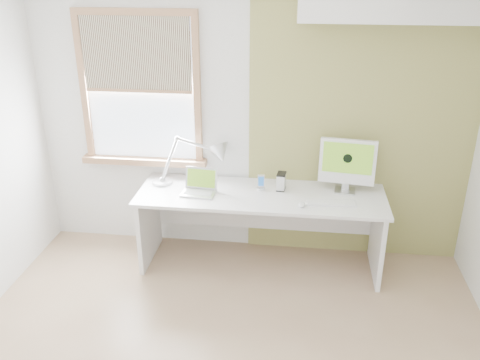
% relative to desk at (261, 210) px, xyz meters
% --- Properties ---
extents(room, '(4.04, 3.54, 2.64)m').
position_rel_desk_xyz_m(room, '(-0.15, -1.44, 0.77)').
color(room, tan).
rests_on(room, ground).
extents(accent_wall, '(2.00, 0.02, 2.60)m').
position_rel_desk_xyz_m(accent_wall, '(0.85, 0.30, 0.77)').
color(accent_wall, '#988E48').
rests_on(accent_wall, room).
extents(window, '(1.20, 0.14, 1.42)m').
position_rel_desk_xyz_m(window, '(-1.15, 0.27, 1.01)').
color(window, '#A47551').
rests_on(window, room).
extents(desk, '(2.20, 0.70, 0.73)m').
position_rel_desk_xyz_m(desk, '(0.00, 0.00, 0.00)').
color(desk, white).
rests_on(desk, room).
extents(desk_lamp, '(0.81, 0.43, 0.45)m').
position_rel_desk_xyz_m(desk_lamp, '(-0.50, 0.18, 0.43)').
color(desk_lamp, silver).
rests_on(desk_lamp, desk).
extents(laptop, '(0.31, 0.26, 0.21)m').
position_rel_desk_xyz_m(laptop, '(-0.55, -0.09, 0.25)').
color(laptop, silver).
rests_on(laptop, desk).
extents(phone_dock, '(0.09, 0.09, 0.14)m').
position_rel_desk_xyz_m(phone_dock, '(-0.01, 0.03, 0.24)').
color(phone_dock, silver).
rests_on(phone_dock, desk).
extents(external_drive, '(0.09, 0.13, 0.16)m').
position_rel_desk_xyz_m(external_drive, '(0.17, 0.06, 0.27)').
color(external_drive, silver).
rests_on(external_drive, desk).
extents(imac, '(0.50, 0.18, 0.48)m').
position_rel_desk_xyz_m(imac, '(0.74, 0.10, 0.46)').
color(imac, silver).
rests_on(imac, desk).
extents(keyboard, '(0.43, 0.14, 0.02)m').
position_rel_desk_xyz_m(keyboard, '(0.61, -0.18, 0.20)').
color(keyboard, white).
rests_on(keyboard, desk).
extents(mouse, '(0.07, 0.10, 0.03)m').
position_rel_desk_xyz_m(mouse, '(0.36, -0.26, 0.21)').
color(mouse, white).
rests_on(mouse, desk).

